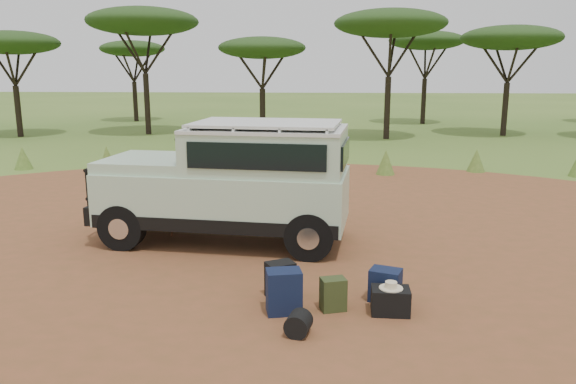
# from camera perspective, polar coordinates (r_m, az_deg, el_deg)

# --- Properties ---
(ground) EXTENTS (140.00, 140.00, 0.00)m
(ground) POSITION_cam_1_polar(r_m,az_deg,el_deg) (9.93, -2.63, -6.99)
(ground) COLOR #496C26
(ground) RESTS_ON ground
(dirt_clearing) EXTENTS (23.00, 23.00, 0.01)m
(dirt_clearing) POSITION_cam_1_polar(r_m,az_deg,el_deg) (9.93, -2.63, -6.97)
(dirt_clearing) COLOR brown
(dirt_clearing) RESTS_ON ground
(grass_fringe) EXTENTS (36.60, 1.60, 0.90)m
(grass_fringe) POSITION_cam_1_polar(r_m,az_deg,el_deg) (18.23, 0.74, 3.29)
(grass_fringe) COLOR #496C26
(grass_fringe) RESTS_ON ground
(acacia_treeline) EXTENTS (46.70, 13.20, 6.26)m
(acacia_treeline) POSITION_cam_1_polar(r_m,az_deg,el_deg) (29.16, 3.28, 15.51)
(acacia_treeline) COLOR black
(acacia_treeline) RESTS_ON ground
(safari_vehicle) EXTENTS (5.00, 2.41, 2.34)m
(safari_vehicle) POSITION_cam_1_polar(r_m,az_deg,el_deg) (10.76, -5.62, 0.73)
(safari_vehicle) COLOR #B2D0B1
(safari_vehicle) RESTS_ON ground
(walking_staff) EXTENTS (0.38, 0.30, 1.59)m
(walking_staff) POSITION_cam_1_polar(r_m,az_deg,el_deg) (11.20, -11.28, -0.75)
(walking_staff) COLOR brown
(walking_staff) RESTS_ON ground
(backpack_black) EXTENTS (0.49, 0.45, 0.54)m
(backpack_black) POSITION_cam_1_polar(r_m,az_deg,el_deg) (8.33, -0.78, -8.92)
(backpack_black) COLOR black
(backpack_black) RESTS_ON ground
(backpack_navy) EXTENTS (0.53, 0.43, 0.62)m
(backpack_navy) POSITION_cam_1_polar(r_m,az_deg,el_deg) (7.81, -0.42, -10.10)
(backpack_navy) COLOR #121B3A
(backpack_navy) RESTS_ON ground
(backpack_olive) EXTENTS (0.39, 0.33, 0.47)m
(backpack_olive) POSITION_cam_1_polar(r_m,az_deg,el_deg) (7.94, 4.61, -10.33)
(backpack_olive) COLOR #364620
(backpack_olive) RESTS_ON ground
(duffel_navy) EXTENTS (0.52, 0.45, 0.48)m
(duffel_navy) POSITION_cam_1_polar(r_m,az_deg,el_deg) (8.32, 9.85, -9.32)
(duffel_navy) COLOR #121B3A
(duffel_navy) RESTS_ON ground
(hard_case) EXTENTS (0.53, 0.38, 0.37)m
(hard_case) POSITION_cam_1_polar(r_m,az_deg,el_deg) (7.96, 10.36, -10.84)
(hard_case) COLOR black
(hard_case) RESTS_ON ground
(stuff_sack) EXTENTS (0.37, 0.37, 0.31)m
(stuff_sack) POSITION_cam_1_polar(r_m,az_deg,el_deg) (7.26, 1.06, -13.25)
(stuff_sack) COLOR black
(stuff_sack) RESTS_ON ground
(safari_hat) EXTENTS (0.33, 0.33, 0.10)m
(safari_hat) POSITION_cam_1_polar(r_m,az_deg,el_deg) (7.88, 10.43, -9.37)
(safari_hat) COLOR beige
(safari_hat) RESTS_ON hard_case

